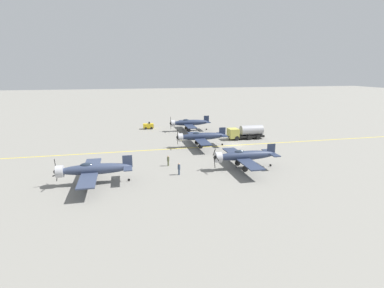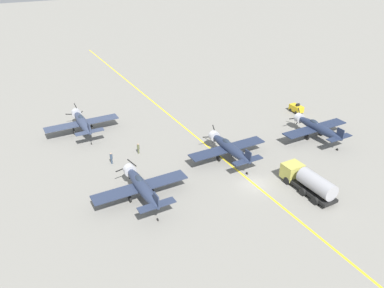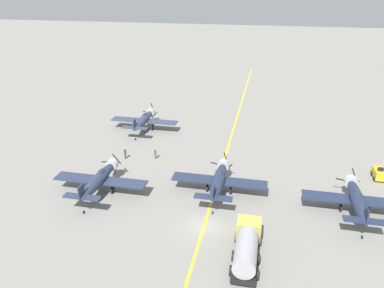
{
  "view_description": "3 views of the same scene",
  "coord_description": "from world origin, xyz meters",
  "px_view_note": "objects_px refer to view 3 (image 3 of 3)",
  "views": [
    {
      "loc": [
        -55.0,
        21.24,
        14.65
      ],
      "look_at": [
        -4.39,
        9.61,
        1.86
      ],
      "focal_mm": 28.0,
      "sensor_mm": 36.0,
      "label": 1
    },
    {
      "loc": [
        -26.79,
        -31.91,
        27.83
      ],
      "look_at": [
        -4.53,
        8.54,
        3.06
      ],
      "focal_mm": 35.0,
      "sensor_mm": 36.0,
      "label": 2
    },
    {
      "loc": [
        5.8,
        -33.9,
        24.94
      ],
      "look_at": [
        -4.26,
        13.35,
        3.63
      ],
      "focal_mm": 35.0,
      "sensor_mm": 36.0,
      "label": 3
    }
  ],
  "objects_px": {
    "airplane_mid_center": "(219,180)",
    "ground_crew_inspecting": "(125,153)",
    "airplane_far_left": "(144,120)",
    "airplane_mid_right": "(357,199)",
    "tow_tractor": "(379,174)",
    "ground_crew_walking": "(155,153)",
    "fuel_tanker": "(247,246)",
    "airplane_mid_left": "(99,179)"
  },
  "relations": [
    {
      "from": "airplane_mid_right",
      "to": "airplane_far_left",
      "type": "distance_m",
      "value": 38.02
    },
    {
      "from": "tow_tractor",
      "to": "ground_crew_walking",
      "type": "bearing_deg",
      "value": -179.26
    },
    {
      "from": "airplane_mid_right",
      "to": "ground_crew_walking",
      "type": "distance_m",
      "value": 28.42
    },
    {
      "from": "airplane_far_left",
      "to": "tow_tractor",
      "type": "distance_m",
      "value": 38.51
    },
    {
      "from": "airplane_far_left",
      "to": "fuel_tanker",
      "type": "bearing_deg",
      "value": -43.7
    },
    {
      "from": "airplane_mid_right",
      "to": "airplane_mid_left",
      "type": "relative_size",
      "value": 1.0
    },
    {
      "from": "airplane_mid_left",
      "to": "ground_crew_inspecting",
      "type": "bearing_deg",
      "value": 90.64
    },
    {
      "from": "airplane_far_left",
      "to": "airplane_mid_right",
      "type": "bearing_deg",
      "value": -19.83
    },
    {
      "from": "airplane_mid_left",
      "to": "ground_crew_inspecting",
      "type": "xyz_separation_m",
      "value": [
        -0.58,
        10.14,
        -1.06
      ]
    },
    {
      "from": "ground_crew_walking",
      "to": "tow_tractor",
      "type": "bearing_deg",
      "value": 0.74
    },
    {
      "from": "tow_tractor",
      "to": "ground_crew_walking",
      "type": "height_order",
      "value": "tow_tractor"
    },
    {
      "from": "airplane_mid_right",
      "to": "airplane_far_left",
      "type": "bearing_deg",
      "value": 162.55
    },
    {
      "from": "fuel_tanker",
      "to": "airplane_mid_right",
      "type": "bearing_deg",
      "value": 41.09
    },
    {
      "from": "fuel_tanker",
      "to": "ground_crew_inspecting",
      "type": "relative_size",
      "value": 4.58
    },
    {
      "from": "airplane_mid_center",
      "to": "airplane_far_left",
      "type": "relative_size",
      "value": 1.0
    },
    {
      "from": "airplane_mid_left",
      "to": "airplane_mid_center",
      "type": "distance_m",
      "value": 15.0
    },
    {
      "from": "fuel_tanker",
      "to": "ground_crew_walking",
      "type": "bearing_deg",
      "value": 128.04
    },
    {
      "from": "airplane_mid_left",
      "to": "airplane_far_left",
      "type": "xyz_separation_m",
      "value": [
        -1.59,
        21.84,
        0.0
      ]
    },
    {
      "from": "airplane_mid_left",
      "to": "airplane_far_left",
      "type": "distance_m",
      "value": 21.89
    },
    {
      "from": "fuel_tanker",
      "to": "ground_crew_walking",
      "type": "xyz_separation_m",
      "value": [
        -15.18,
        19.4,
        -0.6
      ]
    },
    {
      "from": "airplane_mid_center",
      "to": "airplane_far_left",
      "type": "xyz_separation_m",
      "value": [
        -16.28,
        18.83,
        -0.0
      ]
    },
    {
      "from": "airplane_mid_right",
      "to": "ground_crew_inspecting",
      "type": "bearing_deg",
      "value": 179.44
    },
    {
      "from": "airplane_mid_center",
      "to": "ground_crew_walking",
      "type": "height_order",
      "value": "airplane_mid_center"
    },
    {
      "from": "airplane_mid_left",
      "to": "ground_crew_walking",
      "type": "height_order",
      "value": "airplane_mid_left"
    },
    {
      "from": "fuel_tanker",
      "to": "ground_crew_walking",
      "type": "distance_m",
      "value": 24.65
    },
    {
      "from": "fuel_tanker",
      "to": "airplane_mid_center",
      "type": "bearing_deg",
      "value": 111.0
    },
    {
      "from": "fuel_tanker",
      "to": "ground_crew_inspecting",
      "type": "bearing_deg",
      "value": 136.71
    },
    {
      "from": "ground_crew_inspecting",
      "to": "fuel_tanker",
      "type": "bearing_deg",
      "value": -43.29
    },
    {
      "from": "fuel_tanker",
      "to": "ground_crew_inspecting",
      "type": "xyz_separation_m",
      "value": [
        -19.64,
        18.5,
        -0.56
      ]
    },
    {
      "from": "tow_tractor",
      "to": "ground_crew_walking",
      "type": "xyz_separation_m",
      "value": [
        -31.6,
        -0.41,
        0.12
      ]
    },
    {
      "from": "tow_tractor",
      "to": "ground_crew_inspecting",
      "type": "distance_m",
      "value": 36.08
    },
    {
      "from": "airplane_mid_center",
      "to": "ground_crew_inspecting",
      "type": "height_order",
      "value": "airplane_mid_center"
    },
    {
      "from": "ground_crew_walking",
      "to": "airplane_far_left",
      "type": "bearing_deg",
      "value": 116.84
    },
    {
      "from": "fuel_tanker",
      "to": "ground_crew_walking",
      "type": "relative_size",
      "value": 4.8
    },
    {
      "from": "tow_tractor",
      "to": "ground_crew_inspecting",
      "type": "xyz_separation_m",
      "value": [
        -36.06,
        -1.31,
        0.16
      ]
    },
    {
      "from": "airplane_mid_right",
      "to": "tow_tractor",
      "type": "relative_size",
      "value": 4.62
    },
    {
      "from": "airplane_mid_right",
      "to": "airplane_mid_center",
      "type": "xyz_separation_m",
      "value": [
        -16.04,
        1.19,
        0.0
      ]
    },
    {
      "from": "airplane_mid_center",
      "to": "tow_tractor",
      "type": "xyz_separation_m",
      "value": [
        20.78,
        8.44,
        -1.22
      ]
    },
    {
      "from": "airplane_mid_center",
      "to": "tow_tractor",
      "type": "distance_m",
      "value": 22.46
    },
    {
      "from": "airplane_mid_center",
      "to": "tow_tractor",
      "type": "relative_size",
      "value": 4.62
    },
    {
      "from": "airplane_mid_right",
      "to": "fuel_tanker",
      "type": "relative_size",
      "value": 1.5
    },
    {
      "from": "airplane_far_left",
      "to": "fuel_tanker",
      "type": "xyz_separation_m",
      "value": [
        20.65,
        -30.2,
        -0.5
      ]
    }
  ]
}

